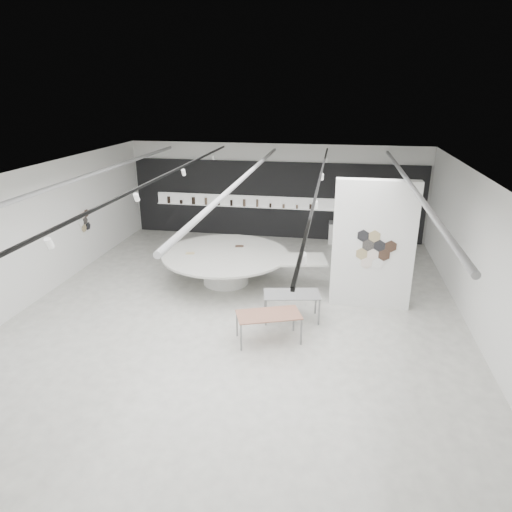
% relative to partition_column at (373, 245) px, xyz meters
% --- Properties ---
extents(room, '(12.02, 14.02, 3.82)m').
position_rel_partition_column_xyz_m(room, '(-3.59, -1.00, 0.27)').
color(room, beige).
rests_on(room, ground).
extents(back_wall_display, '(11.80, 0.27, 3.10)m').
position_rel_partition_column_xyz_m(back_wall_display, '(-3.59, 5.94, -0.26)').
color(back_wall_display, black).
rests_on(back_wall_display, ground).
extents(partition_column, '(2.20, 0.38, 3.60)m').
position_rel_partition_column_xyz_m(partition_column, '(0.00, 0.00, 0.00)').
color(partition_column, white).
rests_on(partition_column, ground).
extents(display_island, '(5.53, 4.64, 1.01)m').
position_rel_partition_column_xyz_m(display_island, '(-4.29, 0.85, -1.15)').
color(display_island, white).
rests_on(display_island, ground).
extents(sample_table_wood, '(1.70, 1.25, 0.72)m').
position_rel_partition_column_xyz_m(sample_table_wood, '(-2.50, -2.44, -1.13)').
color(sample_table_wood, '#96624D').
rests_on(sample_table_wood, ground).
extents(sample_table_stone, '(1.57, 0.99, 0.75)m').
position_rel_partition_column_xyz_m(sample_table_stone, '(-2.07, -1.25, -1.11)').
color(sample_table_stone, gray).
rests_on(sample_table_stone, ground).
extents(kitchen_counter, '(1.50, 0.59, 1.18)m').
position_rel_partition_column_xyz_m(kitchen_counter, '(-0.54, 5.52, -1.37)').
color(kitchen_counter, white).
rests_on(kitchen_counter, ground).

